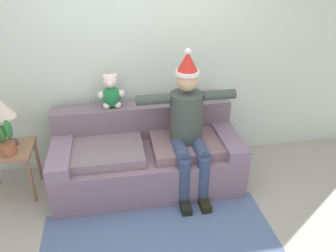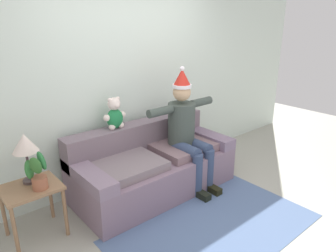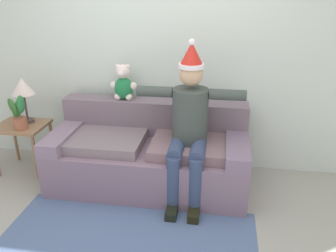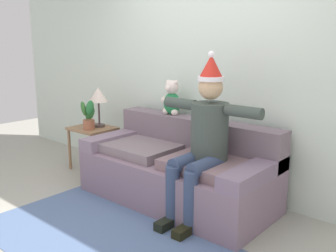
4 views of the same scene
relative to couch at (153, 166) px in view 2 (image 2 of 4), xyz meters
name	(u,v)px [view 2 (image 2 of 4)]	position (x,y,z in m)	size (l,w,h in m)	color
ground_plane	(213,227)	(0.00, -1.02, -0.32)	(10.00, 10.00, 0.00)	#A2A193
back_wall	(125,77)	(0.00, 0.53, 1.03)	(7.00, 0.10, 2.70)	silver
couch	(153,166)	(0.00, 0.00, 0.00)	(1.98, 0.90, 0.81)	slate
person_seated	(187,128)	(0.42, -0.16, 0.45)	(1.02, 0.77, 1.52)	#3D4742
teddy_bear	(115,115)	(-0.33, 0.28, 0.66)	(0.29, 0.17, 0.38)	#207B43
side_table	(32,195)	(-1.43, 0.03, 0.13)	(0.52, 0.45, 0.55)	#946D4D
table_lamp	(25,145)	(-1.40, 0.12, 0.61)	(0.24, 0.24, 0.50)	#4C3D3D
potted_plant	(37,173)	(-1.37, -0.06, 0.39)	(0.22, 0.26, 0.38)	#9F5B40
area_rug	(215,228)	(0.00, -1.05, -0.32)	(2.13, 1.24, 0.01)	slate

